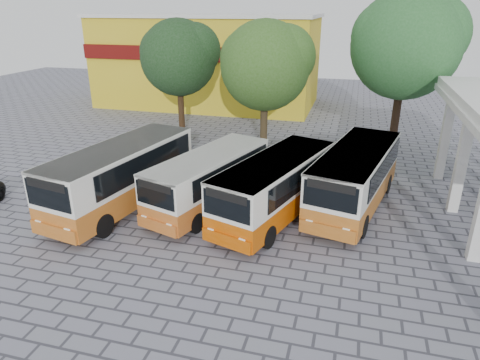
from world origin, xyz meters
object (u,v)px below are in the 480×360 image
(bus_centre_left, at_px, (209,177))
(bus_far_right, at_px, (355,175))
(bus_centre_right, at_px, (276,185))
(bus_far_left, at_px, (122,173))

(bus_centre_left, xyz_separation_m, bus_far_right, (6.56, 1.68, 0.15))
(bus_centre_left, distance_m, bus_far_right, 6.77)
(bus_centre_left, relative_size, bus_centre_right, 0.94)
(bus_centre_left, height_order, bus_far_right, bus_far_right)
(bus_far_left, relative_size, bus_far_right, 1.03)
(bus_centre_right, xyz_separation_m, bus_far_right, (3.37, 1.93, 0.06))
(bus_centre_left, bearing_deg, bus_far_left, -148.11)
(bus_centre_left, bearing_deg, bus_centre_right, 12.62)
(bus_far_right, bearing_deg, bus_centre_left, -152.54)
(bus_centre_right, bearing_deg, bus_far_right, 47.40)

